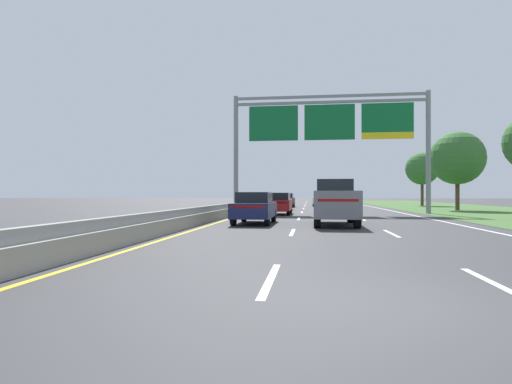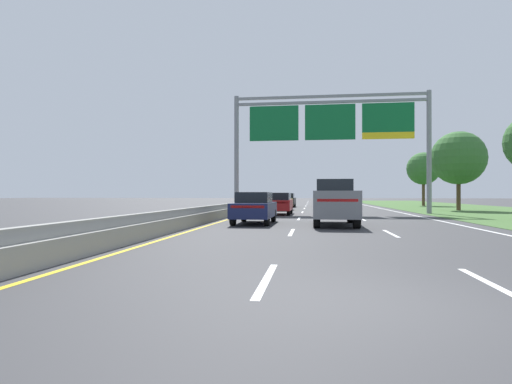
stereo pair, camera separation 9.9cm
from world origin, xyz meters
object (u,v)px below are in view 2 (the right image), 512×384
(overhead_sign_gantry, at_px, (330,128))
(car_black_left_lane_sedan, at_px, (287,200))
(car_white_centre_lane_sedan, at_px, (321,200))
(roadside_tree_mid, at_px, (458,158))
(roadside_tree_far, at_px, (423,169))
(car_navy_left_lane_sedan, at_px, (254,207))
(pickup_truck_grey, at_px, (335,202))
(car_red_left_lane_sedan, at_px, (279,203))
(car_gold_left_lane_sedan, at_px, (282,201))

(overhead_sign_gantry, distance_m, car_black_left_lane_sedan, 16.38)
(car_white_centre_lane_sedan, xyz_separation_m, roadside_tree_mid, (11.91, -10.46, 3.88))
(roadside_tree_far, bearing_deg, car_navy_left_lane_sedan, -116.23)
(pickup_truck_grey, bearing_deg, car_red_left_lane_sedan, 20.05)
(car_gold_left_lane_sedan, distance_m, car_red_left_lane_sedan, 7.66)
(car_gold_left_lane_sedan, bearing_deg, car_black_left_lane_sedan, 1.62)
(pickup_truck_grey, relative_size, car_white_centre_lane_sedan, 1.23)
(car_navy_left_lane_sedan, xyz_separation_m, car_black_left_lane_sedan, (0.01, 26.85, 0.00))
(car_navy_left_lane_sedan, height_order, roadside_tree_far, roadside_tree_far)
(pickup_truck_grey, xyz_separation_m, roadside_tree_mid, (11.92, 19.28, 3.63))
(car_gold_left_lane_sedan, distance_m, car_black_left_lane_sedan, 9.62)
(pickup_truck_grey, distance_m, car_navy_left_lane_sedan, 3.96)
(roadside_tree_far, bearing_deg, car_white_centre_lane_sedan, -161.54)
(pickup_truck_grey, height_order, car_red_left_lane_sedan, pickup_truck_grey)
(car_red_left_lane_sedan, distance_m, roadside_tree_mid, 18.40)
(roadside_tree_far, bearing_deg, car_black_left_lane_sedan, -157.91)
(car_navy_left_lane_sedan, bearing_deg, car_red_left_lane_sedan, -2.18)
(car_red_left_lane_sedan, relative_size, roadside_tree_mid, 0.62)
(car_white_centre_lane_sedan, height_order, car_black_left_lane_sedan, same)
(car_navy_left_lane_sedan, xyz_separation_m, car_red_left_lane_sedan, (0.46, 9.58, 0.00))
(car_red_left_lane_sedan, bearing_deg, car_black_left_lane_sedan, 1.63)
(car_black_left_lane_sedan, height_order, car_red_left_lane_sedan, same)
(car_gold_left_lane_sedan, xyz_separation_m, roadside_tree_far, (16.43, 16.32, 3.81))
(overhead_sign_gantry, relative_size, car_red_left_lane_sedan, 3.42)
(car_red_left_lane_sedan, height_order, roadside_tree_mid, roadside_tree_mid)
(pickup_truck_grey, height_order, car_navy_left_lane_sedan, pickup_truck_grey)
(roadside_tree_mid, distance_m, roadside_tree_far, 14.68)
(overhead_sign_gantry, distance_m, car_white_centre_lane_sedan, 18.19)
(pickup_truck_grey, xyz_separation_m, car_black_left_lane_sedan, (-3.92, 27.24, -0.26))
(car_white_centre_lane_sedan, bearing_deg, car_navy_left_lane_sedan, 171.81)
(roadside_tree_mid, xyz_separation_m, roadside_tree_far, (0.68, 14.67, -0.07))
(car_gold_left_lane_sedan, height_order, car_red_left_lane_sedan, same)
(car_gold_left_lane_sedan, xyz_separation_m, roadside_tree_mid, (15.75, 1.66, 3.88))
(car_red_left_lane_sedan, bearing_deg, car_white_centre_lane_sedan, -9.84)
(pickup_truck_grey, distance_m, car_black_left_lane_sedan, 27.52)
(overhead_sign_gantry, bearing_deg, car_white_centre_lane_sedan, 90.93)
(car_navy_left_lane_sedan, distance_m, car_gold_left_lane_sedan, 17.23)
(car_gold_left_lane_sedan, distance_m, roadside_tree_mid, 16.31)
(car_gold_left_lane_sedan, bearing_deg, roadside_tree_mid, -82.92)
(car_red_left_lane_sedan, bearing_deg, overhead_sign_gantry, -55.91)
(pickup_truck_grey, distance_m, car_gold_left_lane_sedan, 18.03)
(car_navy_left_lane_sedan, height_order, car_black_left_lane_sedan, same)
(car_white_centre_lane_sedan, xyz_separation_m, car_red_left_lane_sedan, (-3.48, -19.77, 0.00))
(overhead_sign_gantry, height_order, pickup_truck_grey, overhead_sign_gantry)
(car_black_left_lane_sedan, bearing_deg, car_red_left_lane_sedan, -177.52)
(overhead_sign_gantry, relative_size, car_white_centre_lane_sedan, 3.41)
(overhead_sign_gantry, relative_size, roadside_tree_far, 2.26)
(car_red_left_lane_sedan, relative_size, roadside_tree_far, 0.66)
(car_white_centre_lane_sedan, distance_m, car_gold_left_lane_sedan, 12.71)
(car_white_centre_lane_sedan, relative_size, roadside_tree_mid, 0.62)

